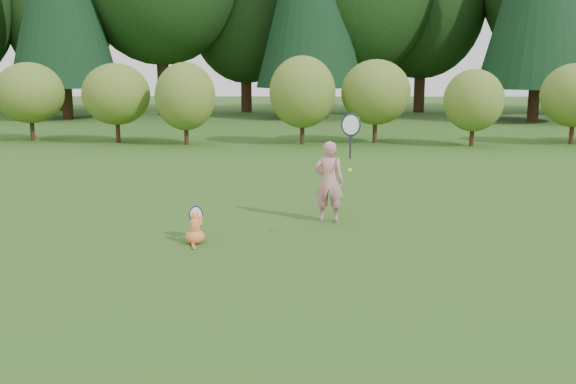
# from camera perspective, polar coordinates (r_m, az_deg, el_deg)

# --- Properties ---
(ground) EXTENTS (100.00, 100.00, 0.00)m
(ground) POSITION_cam_1_polar(r_m,az_deg,el_deg) (8.11, -1.55, -5.92)
(ground) COLOR #244C15
(ground) RESTS_ON ground
(shrub_row) EXTENTS (28.00, 3.00, 2.80)m
(shrub_row) POSITION_cam_1_polar(r_m,az_deg,el_deg) (20.78, 0.21, 8.23)
(shrub_row) COLOR #5D7123
(shrub_row) RESTS_ON ground
(child) EXTENTS (0.71, 0.42, 1.89)m
(child) POSITION_cam_1_polar(r_m,az_deg,el_deg) (9.96, 3.72, 1.12)
(child) COLOR #D6808E
(child) RESTS_ON ground
(cat) EXTENTS (0.37, 0.62, 0.60)m
(cat) POSITION_cam_1_polar(r_m,az_deg,el_deg) (8.86, -8.27, -3.07)
(cat) COLOR orange
(cat) RESTS_ON ground
(tennis_ball) EXTENTS (0.07, 0.07, 0.07)m
(tennis_ball) POSITION_cam_1_polar(r_m,az_deg,el_deg) (8.64, 5.51, 1.93)
(tennis_ball) COLOR #A2DF1A
(tennis_ball) RESTS_ON ground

